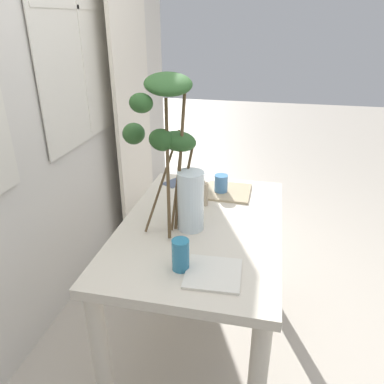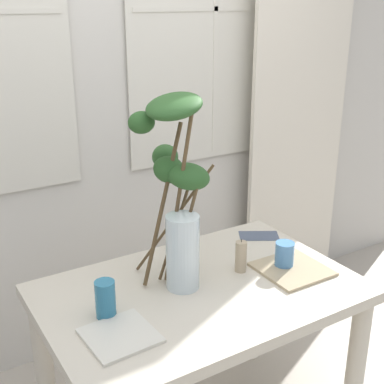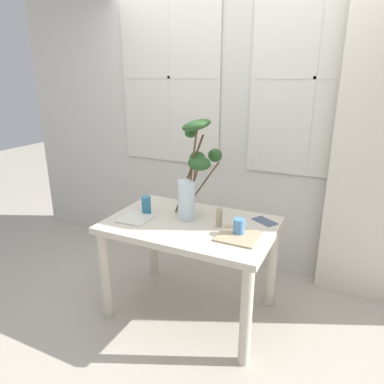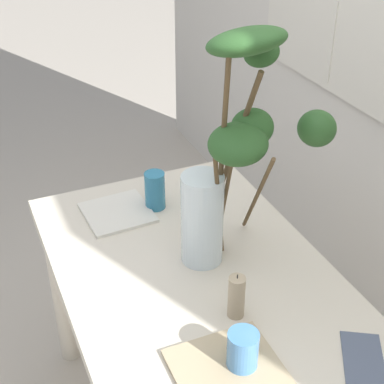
% 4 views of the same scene
% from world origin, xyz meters
% --- Properties ---
extents(ground, '(14.00, 14.00, 0.00)m').
position_xyz_m(ground, '(0.00, 0.00, 0.00)').
color(ground, '#B7AD9E').
extents(back_wall_with_windows, '(4.88, 0.14, 2.85)m').
position_xyz_m(back_wall_with_windows, '(-0.00, 0.97, 1.44)').
color(back_wall_with_windows, beige).
rests_on(back_wall_with_windows, ground).
extents(curtain_sheer_side, '(0.71, 0.03, 2.52)m').
position_xyz_m(curtain_sheer_side, '(1.21, 0.79, 1.26)').
color(curtain_sheer_side, silver).
rests_on(curtain_sheer_side, ground).
extents(dining_table, '(1.22, 0.80, 0.76)m').
position_xyz_m(dining_table, '(0.00, 0.00, 0.64)').
color(dining_table, beige).
rests_on(dining_table, ground).
extents(vase_with_branches, '(0.35, 0.45, 0.76)m').
position_xyz_m(vase_with_branches, '(-0.03, 0.13, 1.14)').
color(vase_with_branches, silver).
rests_on(vase_with_branches, dining_table).
extents(drinking_glass_blue_left, '(0.07, 0.07, 0.14)m').
position_xyz_m(drinking_glass_blue_left, '(-0.39, 0.01, 0.83)').
color(drinking_glass_blue_left, teal).
rests_on(drinking_glass_blue_left, dining_table).
extents(drinking_glass_blue_right, '(0.08, 0.08, 0.11)m').
position_xyz_m(drinking_glass_blue_right, '(0.39, -0.04, 0.82)').
color(drinking_glass_blue_right, '#4C84BC').
rests_on(drinking_glass_blue_right, dining_table).
extents(plate_square_left, '(0.24, 0.24, 0.01)m').
position_xyz_m(plate_square_left, '(-0.40, -0.13, 0.77)').
color(plate_square_left, silver).
rests_on(plate_square_left, dining_table).
extents(plate_square_right, '(0.27, 0.27, 0.01)m').
position_xyz_m(plate_square_right, '(0.40, -0.08, 0.77)').
color(plate_square_right, tan).
rests_on(plate_square_right, dining_table).
extents(napkin_folded, '(0.21, 0.18, 0.00)m').
position_xyz_m(napkin_folded, '(0.49, 0.25, 0.77)').
color(napkin_folded, '#4C566B').
rests_on(napkin_folded, dining_table).
extents(pillar_candle, '(0.05, 0.05, 0.14)m').
position_xyz_m(pillar_candle, '(0.21, 0.03, 0.83)').
color(pillar_candle, tan).
rests_on(pillar_candle, dining_table).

